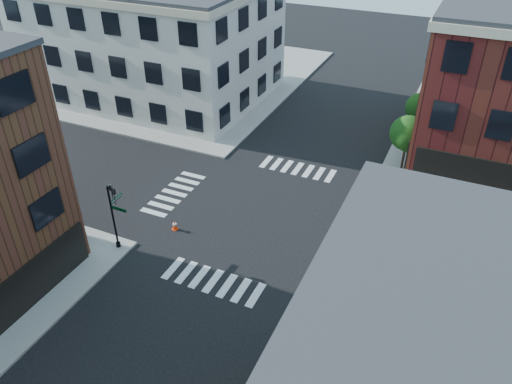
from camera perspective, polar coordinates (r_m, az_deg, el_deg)
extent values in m
plane|color=black|center=(34.11, 0.69, -2.78)|extent=(120.00, 120.00, 0.00)
cube|color=gray|center=(59.72, -9.97, 13.20)|extent=(30.00, 30.00, 0.15)
cube|color=beige|center=(53.08, -11.69, 16.67)|extent=(22.00, 16.00, 11.00)
cylinder|color=black|center=(40.32, 16.40, 3.39)|extent=(0.18, 0.18, 1.47)
cylinder|color=black|center=(39.98, 16.56, 4.30)|extent=(0.12, 0.12, 1.47)
sphere|color=#143A0F|center=(39.23, 16.95, 6.44)|extent=(2.69, 2.69, 2.69)
sphere|color=#143A0F|center=(39.35, 17.15, 5.60)|extent=(1.85, 1.85, 1.85)
cylinder|color=black|center=(45.69, 17.75, 6.68)|extent=(0.18, 0.18, 1.33)
cylinder|color=black|center=(45.42, 17.89, 7.43)|extent=(0.12, 0.12, 1.33)
sphere|color=#143A0F|center=(44.82, 18.23, 9.17)|extent=(2.43, 2.43, 2.43)
sphere|color=#143A0F|center=(44.90, 18.41, 8.49)|extent=(1.67, 1.67, 1.67)
cylinder|color=black|center=(31.21, -16.00, -2.92)|extent=(0.12, 0.12, 4.60)
cylinder|color=black|center=(32.39, -15.46, -5.78)|extent=(0.28, 0.28, 0.30)
cube|color=#053819|center=(30.42, -15.43, -1.89)|extent=(1.10, 0.03, 0.22)
cube|color=#053819|center=(30.94, -15.69, -0.73)|extent=(0.03, 1.10, 0.22)
imported|color=black|center=(30.19, -15.82, -0.54)|extent=(0.22, 0.18, 1.10)
imported|color=black|center=(30.60, -16.20, -0.10)|extent=(0.18, 0.22, 1.10)
cube|color=silver|center=(29.34, 24.06, -7.30)|extent=(6.59, 2.93, 3.50)
cube|color=maroon|center=(28.22, 23.82, -9.05)|extent=(2.48, 0.08, 0.79)
cube|color=maroon|center=(30.49, 24.28, -5.68)|extent=(2.48, 0.08, 0.79)
cube|color=#BABABD|center=(29.73, 15.69, -6.26)|extent=(2.30, 2.74, 2.26)
cube|color=black|center=(29.58, 13.79, -5.16)|extent=(0.15, 2.15, 1.02)
cube|color=black|center=(30.40, 20.78, -9.32)|extent=(9.04, 1.28, 0.28)
cylinder|color=black|center=(29.57, 14.86, -9.38)|extent=(1.13, 0.41, 1.13)
cylinder|color=black|center=(31.39, 15.82, -6.67)|extent=(1.13, 0.41, 1.13)
cylinder|color=black|center=(29.55, 22.64, -11.26)|extent=(1.13, 0.41, 1.13)
cylinder|color=black|center=(31.37, 23.09, -8.43)|extent=(1.13, 0.41, 1.13)
cube|color=#F2360A|center=(33.36, -9.22, -4.19)|extent=(0.44, 0.44, 0.04)
cone|color=#F2360A|center=(33.17, -9.27, -3.76)|extent=(0.42, 0.42, 0.67)
cylinder|color=white|center=(33.11, -9.29, -3.63)|extent=(0.26, 0.26, 0.08)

